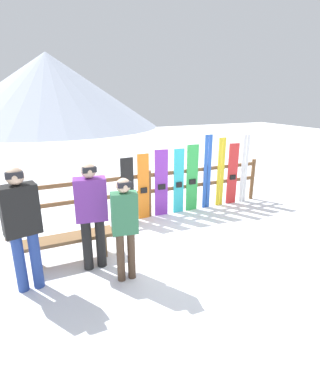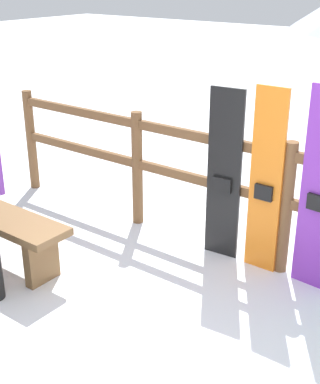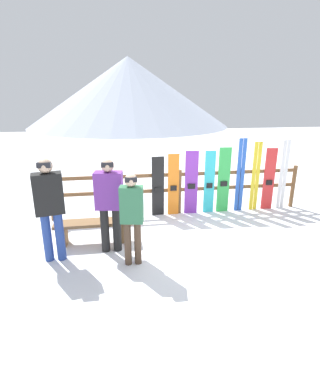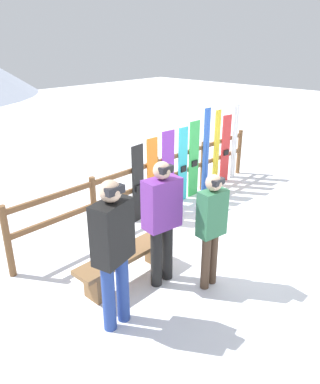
{
  "view_description": "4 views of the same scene",
  "coord_description": "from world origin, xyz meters",
  "views": [
    {
      "loc": [
        -2.42,
        -4.27,
        2.67
      ],
      "look_at": [
        -0.13,
        0.8,
        0.86
      ],
      "focal_mm": 28.0,
      "sensor_mm": 36.0,
      "label": 1
    },
    {
      "loc": [
        1.48,
        -1.89,
        2.25
      ],
      "look_at": [
        -0.64,
        0.92,
        0.78
      ],
      "focal_mm": 50.0,
      "sensor_mm": 36.0,
      "label": 2
    },
    {
      "loc": [
        -1.49,
        -5.0,
        2.75
      ],
      "look_at": [
        -0.61,
        0.73,
        0.87
      ],
      "focal_mm": 28.0,
      "sensor_mm": 36.0,
      "label": 3
    },
    {
      "loc": [
        -4.81,
        -2.87,
        3.11
      ],
      "look_at": [
        -0.88,
        0.77,
        0.9
      ],
      "focal_mm": 35.0,
      "sensor_mm": 36.0,
      "label": 4
    }
  ],
  "objects": [
    {
      "name": "snowboard_red",
      "position": [
        2.24,
        1.62,
        0.77
      ],
      "size": [
        0.27,
        0.08,
        1.55
      ],
      "color": "red",
      "rests_on": "ground"
    },
    {
      "name": "person_black",
      "position": [
        -2.59,
        -0.13,
        1.04
      ],
      "size": [
        0.51,
        0.35,
        1.8
      ],
      "color": "navy",
      "rests_on": "ground"
    },
    {
      "name": "snowboard_black_stripe",
      "position": [
        -0.53,
        1.62,
        0.71
      ],
      "size": [
        0.29,
        0.07,
        1.42
      ],
      "color": "black",
      "rests_on": "ground"
    },
    {
      "name": "mountain_backdrop",
      "position": [
        0.0,
        23.68,
        3.0
      ],
      "size": [
        18.0,
        18.0,
        6.0
      ],
      "color": "#B2BCD1",
      "rests_on": "ground"
    },
    {
      "name": "fence",
      "position": [
        -0.0,
        1.68,
        0.65
      ],
      "size": [
        6.01,
        0.1,
        1.08
      ],
      "color": "brown",
      "rests_on": "ground"
    },
    {
      "name": "person_purple",
      "position": [
        -1.62,
        0.05,
        0.99
      ],
      "size": [
        0.51,
        0.34,
        1.73
      ],
      "color": "black",
      "rests_on": "ground"
    },
    {
      "name": "ground_plane",
      "position": [
        0.0,
        0.0,
        0.0
      ],
      "size": [
        40.0,
        40.0,
        0.0
      ],
      "primitive_type": "plane",
      "color": "white"
    },
    {
      "name": "person_plaid_green",
      "position": [
        -1.26,
        -0.48,
        0.94
      ],
      "size": [
        0.4,
        0.27,
        1.59
      ],
      "color": "#4C3828",
      "rests_on": "ground"
    },
    {
      "name": "snowboard_purple",
      "position": [
        0.28,
        1.62,
        0.76
      ],
      "size": [
        0.31,
        0.07,
        1.53
      ],
      "color": "purple",
      "rests_on": "ground"
    },
    {
      "name": "snowboard_cyan",
      "position": [
        0.72,
        1.62,
        0.76
      ],
      "size": [
        0.25,
        0.06,
        1.52
      ],
      "color": "#2DBFCC",
      "rests_on": "ground"
    },
    {
      "name": "ski_pair_white",
      "position": [
        2.61,
        1.63,
        0.87
      ],
      "size": [
        0.2,
        0.02,
        1.74
      ],
      "color": "white",
      "rests_on": "ground"
    },
    {
      "name": "bench",
      "position": [
        -1.96,
        0.42,
        0.34
      ],
      "size": [
        1.48,
        0.36,
        0.45
      ],
      "color": "brown",
      "rests_on": "ground"
    },
    {
      "name": "ski_pair_yellow",
      "position": [
        1.89,
        1.63,
        0.85
      ],
      "size": [
        0.19,
        0.02,
        1.71
      ],
      "color": "yellow",
      "rests_on": "ground"
    },
    {
      "name": "snowboard_orange",
      "position": [
        -0.16,
        1.62,
        0.73
      ],
      "size": [
        0.26,
        0.05,
        1.48
      ],
      "color": "orange",
      "rests_on": "ground"
    },
    {
      "name": "ski_pair_blue",
      "position": [
        1.49,
        1.63,
        0.9
      ],
      "size": [
        0.19,
        0.02,
        1.8
      ],
      "color": "blue",
      "rests_on": "ground"
    },
    {
      "name": "snowboard_green",
      "position": [
        1.08,
        1.62,
        0.79
      ],
      "size": [
        0.3,
        0.06,
        1.59
      ],
      "color": "green",
      "rests_on": "ground"
    }
  ]
}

